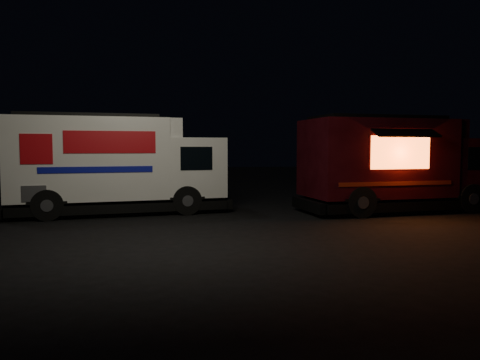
% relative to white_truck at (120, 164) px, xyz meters
% --- Properties ---
extents(ground, '(80.00, 80.00, 0.00)m').
position_rel_white_truck_xyz_m(ground, '(1.91, -2.53, -1.70)').
color(ground, black).
rests_on(ground, ground).
extents(white_truck, '(7.83, 3.81, 3.40)m').
position_rel_white_truck_xyz_m(white_truck, '(0.00, 0.00, 0.00)').
color(white_truck, white).
rests_on(white_truck, ground).
extents(red_truck, '(7.56, 3.63, 3.38)m').
position_rel_white_truck_xyz_m(red_truck, '(9.91, -0.70, -0.01)').
color(red_truck, '#3D0B11').
rests_on(red_truck, ground).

